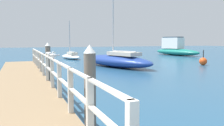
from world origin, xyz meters
name	(u,v)px	position (x,y,z in m)	size (l,w,h in m)	color
pier_deck	(22,84)	(0.00, 9.81, 0.23)	(2.26, 19.61, 0.46)	#846B4C
pier_railing	(45,64)	(1.05, 9.81, 1.15)	(0.12, 18.13, 1.11)	beige
dock_piling_near	(90,90)	(1.43, 3.68, 1.08)	(0.29, 0.29, 2.14)	#6B6056
dock_piling_far	(48,61)	(1.43, 11.79, 1.08)	(0.29, 0.29, 2.14)	#6B6056
seagull_foreground	(53,55)	(1.04, 6.91, 1.71)	(0.48, 0.20, 0.21)	white
seagull_background	(49,54)	(1.06, 8.23, 1.71)	(0.48, 0.21, 0.21)	white
boat_2	(116,60)	(7.65, 16.50, 0.56)	(4.70, 8.32, 8.75)	navy
boat_4	(71,56)	(5.81, 26.36, 0.35)	(2.20, 4.59, 4.64)	white
boat_5	(175,49)	(22.39, 27.60, 0.95)	(3.58, 8.67, 2.86)	#197266
channel_buoy	(203,61)	(15.58, 14.75, 0.36)	(0.70, 0.70, 1.40)	#E54C19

